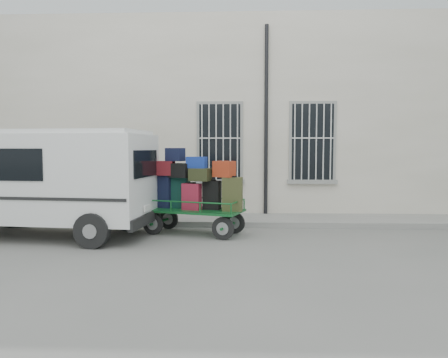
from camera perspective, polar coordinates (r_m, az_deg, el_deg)
ground at (r=10.06m, az=0.84°, el=-7.80°), size 80.00×80.00×0.00m
building at (r=15.37m, az=1.45°, el=7.51°), size 24.00×5.15×6.00m
sidewalk at (r=12.21m, az=1.14°, el=-5.34°), size 24.00×1.70×0.15m
luggage_cart at (r=10.51m, az=-4.15°, el=-1.61°), size 2.76×1.70×2.07m
van at (r=10.94m, az=-22.25°, el=0.34°), size 5.09×2.63×2.47m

